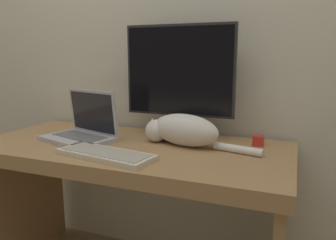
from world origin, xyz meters
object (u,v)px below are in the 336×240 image
(monitor, at_px, (179,79))
(cat, at_px, (182,130))
(external_keyboard, at_px, (105,154))
(laptop, at_px, (82,130))

(monitor, distance_m, cat, 0.25)
(monitor, height_order, cat, monitor)
(monitor, relative_size, cat, 0.99)
(external_keyboard, height_order, cat, cat)
(monitor, bearing_deg, external_keyboard, -111.90)
(laptop, distance_m, cat, 0.47)
(external_keyboard, bearing_deg, laptop, 151.37)
(laptop, bearing_deg, monitor, 43.33)
(external_keyboard, relative_size, cat, 0.78)
(monitor, xyz_separation_m, cat, (0.06, -0.12, -0.21))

